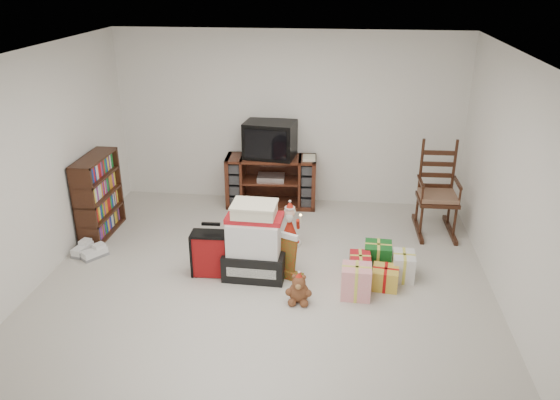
# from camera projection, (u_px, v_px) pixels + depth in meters

# --- Properties ---
(room) EXTENTS (5.01, 5.01, 2.51)m
(room) POSITION_uv_depth(u_px,v_px,m) (263.00, 181.00, 5.58)
(room) COLOR beige
(room) RESTS_ON ground
(tv_stand) EXTENTS (1.32, 0.53, 0.74)m
(tv_stand) POSITION_uv_depth(u_px,v_px,m) (271.00, 181.00, 7.99)
(tv_stand) COLOR #4F2816
(tv_stand) RESTS_ON floor
(bookshelf) EXTENTS (0.29, 0.87, 1.06)m
(bookshelf) POSITION_uv_depth(u_px,v_px,m) (99.00, 197.00, 7.08)
(bookshelf) COLOR #361A0E
(bookshelf) RESTS_ON floor
(rocking_chair) EXTENTS (0.53, 0.85, 1.26)m
(rocking_chair) POSITION_uv_depth(u_px,v_px,m) (436.00, 200.00, 7.21)
(rocking_chair) COLOR #361A0E
(rocking_chair) RESTS_ON floor
(gift_pile) EXTENTS (0.70, 0.52, 0.87)m
(gift_pile) POSITION_uv_depth(u_px,v_px,m) (255.00, 245.00, 6.15)
(gift_pile) COLOR black
(gift_pile) RESTS_ON floor
(red_suitcase) EXTENTS (0.41, 0.23, 0.62)m
(red_suitcase) POSITION_uv_depth(u_px,v_px,m) (211.00, 254.00, 6.19)
(red_suitcase) COLOR maroon
(red_suitcase) RESTS_ON floor
(stocking) EXTENTS (0.27, 0.20, 0.54)m
(stocking) POSITION_uv_depth(u_px,v_px,m) (288.00, 255.00, 6.14)
(stocking) COLOR #0D771F
(stocking) RESTS_ON floor
(teddy_bear) EXTENTS (0.22, 0.19, 0.32)m
(teddy_bear) POSITION_uv_depth(u_px,v_px,m) (299.00, 290.00, 5.72)
(teddy_bear) COLOR brown
(teddy_bear) RESTS_ON floor
(santa_figurine) EXTENTS (0.29, 0.28, 0.60)m
(santa_figurine) POSITION_uv_depth(u_px,v_px,m) (290.00, 228.00, 6.88)
(santa_figurine) COLOR #B42213
(santa_figurine) RESTS_ON floor
(mrs_claus_figurine) EXTENTS (0.26, 0.25, 0.54)m
(mrs_claus_figurine) POSITION_uv_depth(u_px,v_px,m) (246.00, 231.00, 6.86)
(mrs_claus_figurine) COLOR #B42213
(mrs_claus_figurine) RESTS_ON floor
(sneaker_pair) EXTENTS (0.44, 0.33, 0.11)m
(sneaker_pair) POSITION_uv_depth(u_px,v_px,m) (89.00, 251.00, 6.68)
(sneaker_pair) COLOR white
(sneaker_pair) RESTS_ON floor
(gift_cluster) EXTENTS (0.83, 0.94, 0.28)m
(gift_cluster) POSITION_uv_depth(u_px,v_px,m) (376.00, 270.00, 6.11)
(gift_cluster) COLOR #AC131A
(gift_cluster) RESTS_ON floor
(crt_television) EXTENTS (0.76, 0.59, 0.52)m
(crt_television) POSITION_uv_depth(u_px,v_px,m) (270.00, 140.00, 7.77)
(crt_television) COLOR black
(crt_television) RESTS_ON tv_stand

